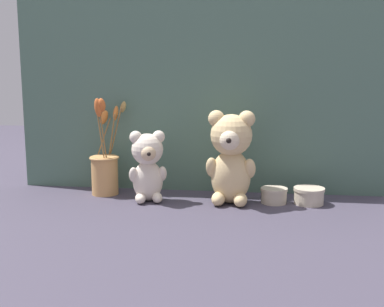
{
  "coord_description": "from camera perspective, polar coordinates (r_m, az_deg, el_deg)",
  "views": [
    {
      "loc": [
        0.19,
        -1.44,
        0.4
      ],
      "look_at": [
        0.0,
        0.02,
        0.15
      ],
      "focal_mm": 45.0,
      "sensor_mm": 36.0,
      "label": 1
    }
  ],
  "objects": [
    {
      "name": "teddy_bear_large",
      "position": [
        1.48,
        4.63,
        -0.24
      ],
      "size": [
        0.16,
        0.15,
        0.29
      ],
      "color": "#DBBC84",
      "rests_on": "ground"
    },
    {
      "name": "backdrop_wall",
      "position": [
        1.62,
        0.69,
        8.49
      ],
      "size": [
        1.24,
        0.02,
        0.74
      ],
      "color": "#4C6B5B",
      "rests_on": "ground"
    },
    {
      "name": "teddy_bear_medium",
      "position": [
        1.51,
        -5.27,
        -1.34
      ],
      "size": [
        0.13,
        0.12,
        0.22
      ],
      "color": "beige",
      "rests_on": "ground"
    },
    {
      "name": "decorative_tin_tall",
      "position": [
        1.54,
        13.69,
        -4.88
      ],
      "size": [
        0.1,
        0.1,
        0.05
      ],
      "color": "beige",
      "rests_on": "ground"
    },
    {
      "name": "decorative_tin_short",
      "position": [
        1.53,
        9.68,
        -4.91
      ],
      "size": [
        0.08,
        0.08,
        0.05
      ],
      "color": "beige",
      "rests_on": "ground"
    },
    {
      "name": "flower_vase",
      "position": [
        1.62,
        -10.29,
        -1.6
      ],
      "size": [
        0.12,
        0.13,
        0.32
      ],
      "color": "tan",
      "rests_on": "ground"
    },
    {
      "name": "ground_plane",
      "position": [
        1.51,
        -0.1,
        -5.88
      ],
      "size": [
        4.0,
        4.0,
        0.0
      ],
      "primitive_type": "plane",
      "color": "#3D3847"
    }
  ]
}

